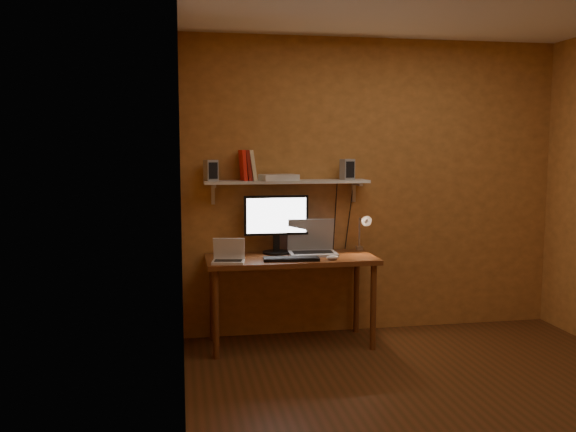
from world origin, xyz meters
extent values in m
cube|color=#562B16|center=(0.00, 0.00, -0.01)|extent=(3.40, 3.20, 0.02)
cube|color=#C07E3A|center=(0.00, 1.61, 1.30)|extent=(3.40, 0.02, 2.60)
cube|color=#C07E3A|center=(-1.71, 0.00, 1.30)|extent=(0.02, 3.20, 2.60)
cube|color=brown|center=(-0.81, 1.28, 0.73)|extent=(1.40, 0.60, 0.04)
cylinder|color=brown|center=(-1.45, 1.04, 0.35)|extent=(0.05, 0.05, 0.71)
cylinder|color=brown|center=(-0.17, 1.04, 0.35)|extent=(0.05, 0.05, 0.71)
cylinder|color=brown|center=(-1.45, 1.52, 0.35)|extent=(0.05, 0.05, 0.71)
cylinder|color=brown|center=(-0.17, 1.52, 0.35)|extent=(0.05, 0.05, 0.71)
cube|color=silver|center=(-0.81, 1.47, 1.36)|extent=(1.40, 0.25, 0.02)
cube|color=silver|center=(-1.43, 1.58, 1.26)|extent=(0.03, 0.03, 0.18)
cube|color=silver|center=(-0.19, 1.58, 1.26)|extent=(0.03, 0.03, 0.18)
cylinder|color=black|center=(-0.90, 1.46, 0.76)|extent=(0.23, 0.23, 0.02)
cube|color=black|center=(-0.90, 1.46, 0.85)|extent=(0.05, 0.04, 0.17)
cube|color=black|center=(-0.90, 1.46, 1.08)|extent=(0.55, 0.03, 0.34)
cube|color=white|center=(-0.90, 1.44, 1.08)|extent=(0.51, 0.01, 0.30)
cube|color=gray|center=(-0.61, 1.35, 0.76)|extent=(0.41, 0.30, 0.02)
cube|color=black|center=(-0.61, 1.35, 0.77)|extent=(0.34, 0.17, 0.00)
cube|color=gray|center=(-0.60, 1.46, 0.91)|extent=(0.40, 0.10, 0.28)
cube|color=#131C3D|center=(-0.60, 1.46, 0.91)|extent=(0.35, 0.07, 0.23)
cube|color=silver|center=(-1.34, 1.09, 0.76)|extent=(0.28, 0.21, 0.02)
cube|color=black|center=(-1.34, 1.09, 0.77)|extent=(0.23, 0.13, 0.00)
cube|color=silver|center=(-1.33, 1.16, 0.85)|extent=(0.25, 0.09, 0.17)
cube|color=black|center=(-1.33, 1.16, 0.85)|extent=(0.22, 0.07, 0.14)
cube|color=black|center=(-0.84, 1.12, 0.76)|extent=(0.46, 0.19, 0.02)
ellipsoid|color=silver|center=(-0.51, 1.09, 0.77)|extent=(0.12, 0.10, 0.04)
cube|color=silver|center=(-0.15, 1.52, 0.74)|extent=(0.05, 0.06, 0.08)
cylinder|color=silver|center=(-0.15, 1.52, 0.89)|extent=(0.02, 0.02, 0.28)
cylinder|color=silver|center=(-0.15, 1.44, 1.03)|extent=(0.01, 0.16, 0.01)
cone|color=silver|center=(-0.15, 1.36, 1.03)|extent=(0.09, 0.09, 0.09)
sphere|color=#FFE0A5|center=(-0.15, 1.34, 1.03)|extent=(0.04, 0.04, 0.04)
cube|color=gray|center=(-1.45, 1.48, 1.46)|extent=(0.12, 0.12, 0.17)
cube|color=gray|center=(-0.29, 1.46, 1.46)|extent=(0.12, 0.12, 0.18)
cube|color=red|center=(-1.18, 1.48, 1.50)|extent=(0.06, 0.18, 0.26)
cube|color=maroon|center=(-1.15, 1.48, 1.50)|extent=(0.07, 0.18, 0.26)
cube|color=beige|center=(-1.11, 1.48, 1.50)|extent=(0.08, 0.18, 0.26)
cube|color=silver|center=(-0.97, 1.40, 1.40)|extent=(0.09, 0.04, 0.05)
cylinder|color=black|center=(-0.97, 1.38, 1.40)|extent=(0.03, 0.02, 0.03)
cube|color=silver|center=(-0.88, 1.46, 1.40)|extent=(0.33, 0.25, 0.05)
camera|label=1|loc=(-1.70, -3.61, 1.66)|focal=38.00mm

